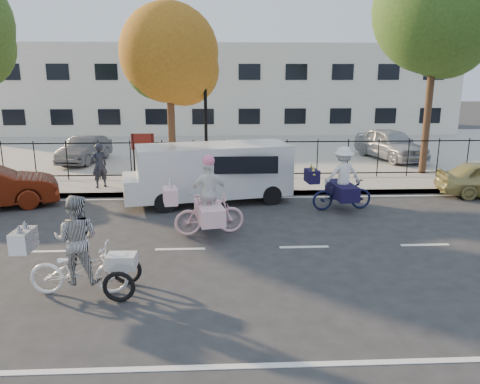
{
  "coord_description": "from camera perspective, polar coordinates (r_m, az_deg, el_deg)",
  "views": [
    {
      "loc": [
        0.93,
        -10.6,
        4.1
      ],
      "look_at": [
        1.5,
        1.2,
        1.1
      ],
      "focal_mm": 35.0,
      "sensor_mm": 36.0,
      "label": 1
    }
  ],
  "objects": [
    {
      "name": "ground",
      "position": [
        11.4,
        -7.3,
        -6.95
      ],
      "size": [
        120.0,
        120.0,
        0.0
      ],
      "primitive_type": "plane",
      "color": "#333334"
    },
    {
      "name": "road_markings",
      "position": [
        11.4,
        -7.3,
        -6.92
      ],
      "size": [
        60.0,
        9.52,
        0.01
      ],
      "primitive_type": null,
      "color": "silver",
      "rests_on": "ground"
    },
    {
      "name": "curb",
      "position": [
        16.18,
        -5.96,
        -0.23
      ],
      "size": [
        60.0,
        0.1,
        0.15
      ],
      "primitive_type": "cube",
      "color": "#A8A399",
      "rests_on": "ground"
    },
    {
      "name": "sidewalk",
      "position": [
        17.2,
        -5.77,
        0.64
      ],
      "size": [
        60.0,
        2.2,
        0.15
      ],
      "primitive_type": "cube",
      "color": "#A8A399",
      "rests_on": "ground"
    },
    {
      "name": "parking_lot",
      "position": [
        25.93,
        -4.79,
        5.27
      ],
      "size": [
        60.0,
        15.6,
        0.15
      ],
      "primitive_type": "cube",
      "color": "#A8A399",
      "rests_on": "ground"
    },
    {
      "name": "iron_fence",
      "position": [
        18.11,
        -5.66,
        4.0
      ],
      "size": [
        58.0,
        0.06,
        1.5
      ],
      "primitive_type": null,
      "color": "black",
      "rests_on": "sidewalk"
    },
    {
      "name": "building",
      "position": [
        35.63,
        -4.34,
        12.44
      ],
      "size": [
        34.0,
        10.0,
        6.0
      ],
      "primitive_type": "cube",
      "color": "silver",
      "rests_on": "ground"
    },
    {
      "name": "lamppost",
      "position": [
        17.43,
        -4.23,
        10.96
      ],
      "size": [
        0.36,
        0.36,
        4.33
      ],
      "color": "black",
      "rests_on": "sidewalk"
    },
    {
      "name": "street_sign",
      "position": [
        17.82,
        -11.74,
        5.29
      ],
      "size": [
        0.85,
        0.06,
        1.8
      ],
      "color": "black",
      "rests_on": "sidewalk"
    },
    {
      "name": "zebra_trike",
      "position": [
        9.4,
        -19.11,
        -7.44
      ],
      "size": [
        2.27,
        0.86,
        1.95
      ],
      "rotation": [
        0.0,
        0.0,
        1.55
      ],
      "color": "white",
      "rests_on": "ground"
    },
    {
      "name": "unicorn_bike",
      "position": [
        12.11,
        -3.94,
        -1.68
      ],
      "size": [
        2.14,
        1.52,
        2.12
      ],
      "rotation": [
        0.0,
        0.0,
        1.75
      ],
      "color": "#FBBFC3",
      "rests_on": "ground"
    },
    {
      "name": "bull_bike",
      "position": [
        14.68,
        12.26,
        0.87
      ],
      "size": [
        2.15,
        1.48,
        1.97
      ],
      "rotation": [
        0.0,
        0.0,
        1.69
      ],
      "color": "#101435",
      "rests_on": "ground"
    },
    {
      "name": "white_van",
      "position": [
        15.18,
        -3.59,
        2.6
      ],
      "size": [
        5.62,
        2.79,
        1.89
      ],
      "rotation": [
        0.0,
        0.0,
        0.21
      ],
      "color": "white",
      "rests_on": "ground"
    },
    {
      "name": "pedestrian",
      "position": [
        17.27,
        -16.78,
        3.11
      ],
      "size": [
        0.69,
        0.65,
        1.59
      ],
      "primitive_type": "imported",
      "rotation": [
        0.0,
        0.0,
        3.78
      ],
      "color": "black",
      "rests_on": "sidewalk"
    },
    {
      "name": "lot_car_c",
      "position": [
        22.49,
        -18.41,
        4.92
      ],
      "size": [
        1.8,
        3.71,
        1.17
      ],
      "primitive_type": "imported",
      "rotation": [
        0.0,
        0.0,
        -0.16
      ],
      "color": "#46474D",
      "rests_on": "parking_lot"
    },
    {
      "name": "lot_car_d",
      "position": [
        23.3,
        17.86,
        5.6
      ],
      "size": [
        2.73,
        4.54,
        1.45
      ],
      "primitive_type": "imported",
      "rotation": [
        0.0,
        0.0,
        0.26
      ],
      "color": "#A3A6AB",
      "rests_on": "parking_lot"
    },
    {
      "name": "tree_mid",
      "position": [
        18.03,
        -8.16,
        15.86
      ],
      "size": [
        3.64,
        3.63,
        6.65
      ],
      "color": "#442D1D",
      "rests_on": "ground"
    },
    {
      "name": "tree_east",
      "position": [
        20.4,
        23.21,
        19.14
      ],
      "size": [
        4.85,
        4.85,
        8.88
      ],
      "color": "#442D1D",
      "rests_on": "ground"
    }
  ]
}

